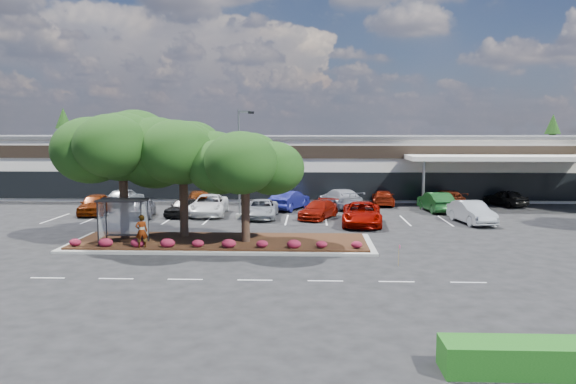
{
  "coord_description": "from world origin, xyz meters",
  "views": [
    {
      "loc": [
        3.31,
        -28.81,
        6.73
      ],
      "look_at": [
        1.77,
        9.3,
        2.6
      ],
      "focal_mm": 35.0,
      "sensor_mm": 36.0,
      "label": 1
    }
  ],
  "objects_px": {
    "survey_stake": "(399,253)",
    "car_1": "(143,208)",
    "light_pole": "(241,172)",
    "car_0": "(95,204)"
  },
  "relations": [
    {
      "from": "light_pole",
      "to": "car_0",
      "type": "height_order",
      "value": "light_pole"
    },
    {
      "from": "car_1",
      "to": "car_0",
      "type": "bearing_deg",
      "value": 155.18
    },
    {
      "from": "light_pole",
      "to": "survey_stake",
      "type": "height_order",
      "value": "light_pole"
    },
    {
      "from": "survey_stake",
      "to": "car_1",
      "type": "xyz_separation_m",
      "value": [
        -17.66,
        15.4,
        0.05
      ]
    },
    {
      "from": "car_0",
      "to": "car_1",
      "type": "relative_size",
      "value": 1.13
    },
    {
      "from": "light_pole",
      "to": "car_1",
      "type": "relative_size",
      "value": 1.93
    },
    {
      "from": "car_0",
      "to": "car_1",
      "type": "bearing_deg",
      "value": -24.08
    },
    {
      "from": "survey_stake",
      "to": "car_0",
      "type": "distance_m",
      "value": 27.61
    },
    {
      "from": "light_pole",
      "to": "survey_stake",
      "type": "relative_size",
      "value": 7.81
    },
    {
      "from": "survey_stake",
      "to": "car_0",
      "type": "bearing_deg",
      "value": 142.77
    }
  ]
}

